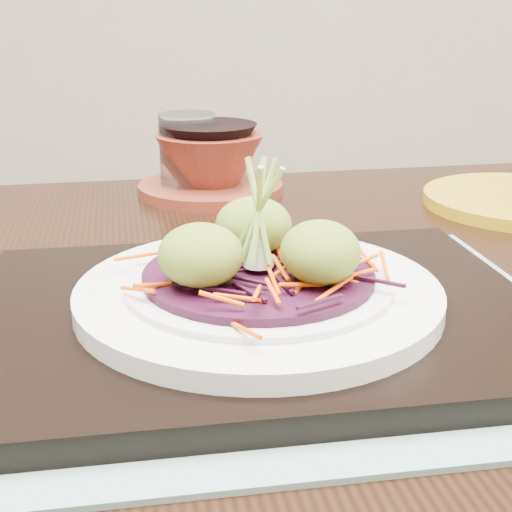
{
  "coord_description": "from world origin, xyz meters",
  "views": [
    {
      "loc": [
        0.04,
        -0.48,
        0.92
      ],
      "look_at": [
        0.08,
        -0.04,
        0.76
      ],
      "focal_mm": 50.0,
      "sensor_mm": 36.0,
      "label": 1
    }
  ],
  "objects": [
    {
      "name": "dining_table",
      "position": [
        0.07,
        0.01,
        0.62
      ],
      "size": [
        1.23,
        0.89,
        0.72
      ],
      "rotation": [
        0.0,
        0.0,
        0.11
      ],
      "color": "black",
      "rests_on": "ground"
    },
    {
      "name": "placemat",
      "position": [
        0.08,
        -0.06,
        0.72
      ],
      "size": [
        0.44,
        0.36,
        0.0
      ],
      "primitive_type": "cube",
      "rotation": [
        0.0,
        0.0,
        0.08
      ],
      "color": "gray",
      "rests_on": "dining_table"
    },
    {
      "name": "serving_tray",
      "position": [
        0.08,
        -0.06,
        0.73
      ],
      "size": [
        0.39,
        0.3,
        0.02
      ],
      "primitive_type": "cube",
      "rotation": [
        0.0,
        0.0,
        0.08
      ],
      "color": "black",
      "rests_on": "placemat"
    },
    {
      "name": "white_plate",
      "position": [
        0.08,
        -0.06,
        0.75
      ],
      "size": [
        0.24,
        0.24,
        0.02
      ],
      "color": "silver",
      "rests_on": "serving_tray"
    },
    {
      "name": "cabbage_bed",
      "position": [
        0.08,
        -0.06,
        0.76
      ],
      "size": [
        0.15,
        0.15,
        0.01
      ],
      "primitive_type": "cylinder",
      "color": "black",
      "rests_on": "white_plate"
    },
    {
      "name": "carrot_julienne",
      "position": [
        0.08,
        -0.06,
        0.76
      ],
      "size": [
        0.18,
        0.18,
        0.01
      ],
      "primitive_type": null,
      "color": "#EB4F04",
      "rests_on": "cabbage_bed"
    },
    {
      "name": "guacamole_scoops",
      "position": [
        0.08,
        -0.06,
        0.78
      ],
      "size": [
        0.13,
        0.11,
        0.04
      ],
      "color": "olive",
      "rests_on": "cabbage_bed"
    },
    {
      "name": "scallion_garnish",
      "position": [
        0.08,
        -0.06,
        0.8
      ],
      "size": [
        0.05,
        0.05,
        0.08
      ],
      "primitive_type": null,
      "color": "#92B849",
      "rests_on": "cabbage_bed"
    },
    {
      "name": "water_glass",
      "position": [
        0.03,
        0.31,
        0.76
      ],
      "size": [
        0.08,
        0.08,
        0.09
      ],
      "primitive_type": "cylinder",
      "rotation": [
        0.0,
        0.0,
        0.22
      ],
      "color": "white",
      "rests_on": "dining_table"
    },
    {
      "name": "terracotta_bowl_set",
      "position": [
        0.05,
        0.31,
        0.75
      ],
      "size": [
        0.18,
        0.18,
        0.07
      ],
      "rotation": [
        0.0,
        0.0,
        -0.08
      ],
      "color": "maroon",
      "rests_on": "dining_table"
    }
  ]
}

